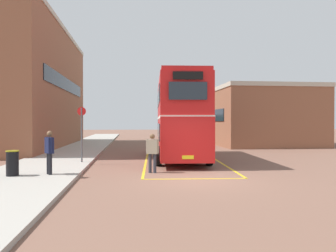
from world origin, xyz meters
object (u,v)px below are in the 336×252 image
at_px(pedestrian_waiting_near, 49,149).
at_px(double_decker_bus, 179,117).
at_px(single_deck_bus, 180,127).
at_px(litter_bin, 12,163).
at_px(bus_stop_sign, 82,129).
at_px(pedestrian_boarding, 152,150).

bearing_deg(pedestrian_waiting_near, double_decker_bus, 45.21).
xyz_separation_m(double_decker_bus, pedestrian_waiting_near, (-6.07, -6.11, -1.37)).
bearing_deg(single_deck_bus, double_decker_bus, -98.44).
xyz_separation_m(litter_bin, bus_stop_sign, (2.00, 4.20, 1.21)).
xyz_separation_m(double_decker_bus, bus_stop_sign, (-5.39, -2.11, -0.67)).
relative_size(pedestrian_boarding, bus_stop_sign, 0.60).
xyz_separation_m(pedestrian_boarding, pedestrian_waiting_near, (-4.13, -0.88, 0.15)).
xyz_separation_m(double_decker_bus, pedestrian_boarding, (-1.94, -5.23, -1.53)).
height_order(single_deck_bus, pedestrian_waiting_near, single_deck_bus).
distance_m(double_decker_bus, single_deck_bus, 21.02).
bearing_deg(double_decker_bus, pedestrian_boarding, -110.32).
xyz_separation_m(single_deck_bus, pedestrian_waiting_near, (-9.15, -26.89, -0.50)).
bearing_deg(bus_stop_sign, double_decker_bus, 21.37).
bearing_deg(bus_stop_sign, pedestrian_boarding, -42.14).
xyz_separation_m(double_decker_bus, litter_bin, (-7.39, -6.31, -1.88)).
xyz_separation_m(pedestrian_waiting_near, bus_stop_sign, (0.67, 4.00, 0.70)).
xyz_separation_m(single_deck_bus, pedestrian_boarding, (-5.02, -26.01, -0.65)).
height_order(double_decker_bus, litter_bin, double_decker_bus).
height_order(single_deck_bus, pedestrian_boarding, single_deck_bus).
distance_m(double_decker_bus, bus_stop_sign, 5.83).
distance_m(single_deck_bus, litter_bin, 29.06).
height_order(double_decker_bus, pedestrian_boarding, double_decker_bus).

